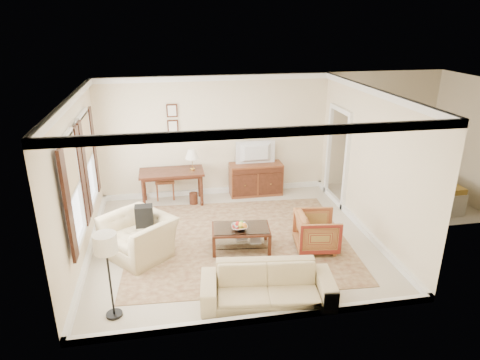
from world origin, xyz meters
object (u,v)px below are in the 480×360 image
object	(u,v)px
writing_desk	(172,175)
striped_armchair	(317,230)
coffee_table	(241,232)
sofa	(268,280)
sideboard	(256,179)
tv	(256,146)
club_armchair	(138,230)

from	to	relation	value
writing_desk	striped_armchair	world-z (taller)	writing_desk
coffee_table	sofa	size ratio (longest dim) A/B	0.56
writing_desk	sideboard	world-z (taller)	writing_desk
sideboard	sofa	distance (m)	4.31
tv	sideboard	bearing A→B (deg)	-90.00
club_armchair	striped_armchair	bearing A→B (deg)	43.47
writing_desk	club_armchair	size ratio (longest dim) A/B	1.25
tv	striped_armchair	size ratio (longest dim) A/B	1.15
sideboard	striped_armchair	bearing A→B (deg)	-78.75
writing_desk	sofa	bearing A→B (deg)	-72.23
sideboard	striped_armchair	distance (m)	2.88
sideboard	coffee_table	xyz separation A→B (m)	(-0.85, -2.58, -0.05)
sofa	striped_armchair	bearing A→B (deg)	54.77
striped_armchair	sofa	distance (m)	1.93
sofa	club_armchair	bearing A→B (deg)	145.16
club_armchair	sofa	size ratio (longest dim) A/B	0.58
writing_desk	coffee_table	size ratio (longest dim) A/B	1.28
writing_desk	tv	bearing A→B (deg)	4.78
sideboard	tv	bearing A→B (deg)	-90.00
coffee_table	striped_armchair	bearing A→B (deg)	-9.97
writing_desk	sofa	size ratio (longest dim) A/B	0.72
coffee_table	club_armchair	world-z (taller)	club_armchair
striped_armchair	sofa	xyz separation A→B (m)	(-1.30, -1.42, 0.00)
club_armchair	coffee_table	bearing A→B (deg)	46.07
tv	sofa	distance (m)	4.38
writing_desk	striped_armchair	distance (m)	3.72
writing_desk	club_armchair	xyz separation A→B (m)	(-0.69, -2.26, -0.18)
coffee_table	sideboard	bearing A→B (deg)	71.80
sideboard	coffee_table	distance (m)	2.71
club_armchair	sofa	distance (m)	2.69
striped_armchair	club_armchair	bearing A→B (deg)	90.83
coffee_table	striped_armchair	world-z (taller)	striped_armchair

